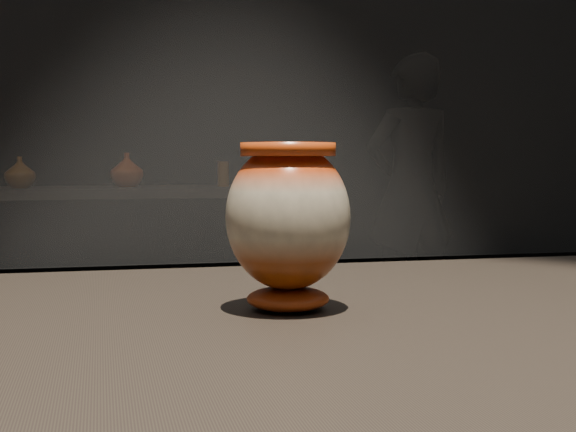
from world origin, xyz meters
name	(u,v)px	position (x,y,z in m)	size (l,w,h in m)	color
main_vase	(288,219)	(-0.03, 0.06, 0.99)	(0.15, 0.15, 0.17)	#80320B
back_shelf	(122,236)	(-0.11, 3.65, 0.64)	(2.00, 0.60, 0.90)	black
back_vase_left	(20,172)	(-0.62, 3.59, 0.98)	(0.16, 0.16, 0.16)	brown
back_vase_mid	(127,170)	(-0.08, 3.64, 0.99)	(0.17, 0.17, 0.18)	#80320B
back_vase_right	(223,174)	(0.44, 3.61, 0.97)	(0.06, 0.06, 0.14)	brown
visitor	(411,189)	(1.71, 4.06, 0.86)	(0.62, 0.41, 1.71)	black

